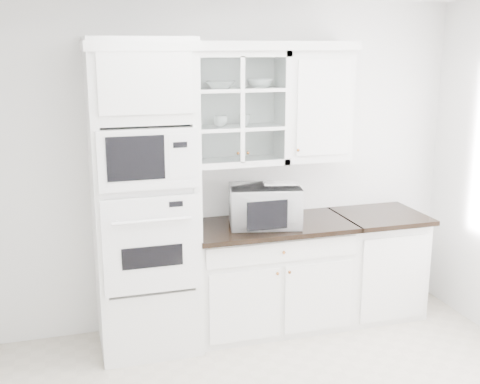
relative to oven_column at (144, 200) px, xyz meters
name	(u,v)px	position (x,y,z in m)	size (l,w,h in m)	color
room_shell	(284,139)	(0.75, -0.99, 0.58)	(4.00, 3.50, 2.70)	white
oven_column	(144,200)	(0.00, 0.00, 0.00)	(0.76, 0.68, 2.40)	white
base_cabinet_run	(270,275)	(1.03, 0.03, -0.74)	(1.32, 0.67, 0.92)	white
extra_base_cabinet	(376,263)	(2.03, 0.03, -0.74)	(0.72, 0.67, 0.92)	white
upper_cabinet_glass	(236,108)	(0.78, 0.17, 0.65)	(0.80, 0.33, 0.90)	white
upper_cabinet_solid	(315,106)	(1.46, 0.17, 0.65)	(0.55, 0.33, 0.90)	white
crown_molding	(224,46)	(0.68, 0.14, 1.14)	(2.14, 0.38, 0.07)	white
countertop_microwave	(265,205)	(0.96, -0.01, -0.12)	(0.56, 0.47, 0.32)	white
bowl_a	(220,85)	(0.64, 0.15, 0.84)	(0.23, 0.23, 0.06)	white
bowl_b	(260,83)	(0.98, 0.18, 0.84)	(0.21, 0.21, 0.07)	white
cup_a	(221,121)	(0.65, 0.17, 0.55)	(0.11, 0.11, 0.09)	white
cup_b	(245,120)	(0.85, 0.18, 0.55)	(0.09, 0.09, 0.09)	white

